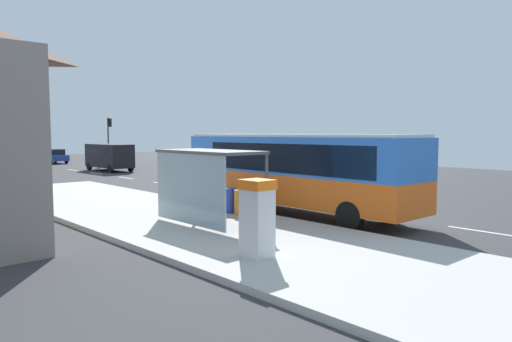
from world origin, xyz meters
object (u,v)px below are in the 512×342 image
object	(u,v)px
bus_shelter	(202,168)
recycling_bin_blue	(229,200)
recycling_bin_green	(218,198)
white_van	(109,155)
ticket_machine	(257,218)
bus	(293,168)
traffic_light_near_side	(109,134)
traffic_light_far_side	(14,132)
recycling_bin_orange	(241,202)
sedan_near	(53,156)
recycling_bin_red	(208,197)

from	to	relation	value
bus_shelter	recycling_bin_blue	bearing A→B (deg)	30.17
recycling_bin_blue	recycling_bin_green	size ratio (longest dim) A/B	1.00
white_van	recycling_bin_green	distance (m)	24.21
white_van	ticket_machine	distance (m)	31.28
bus	traffic_light_near_side	distance (m)	32.85
traffic_light_near_side	bus_shelter	bearing A→B (deg)	-110.26
bus	traffic_light_near_side	bearing A→B (deg)	77.30
traffic_light_near_side	traffic_light_far_side	xyz separation A→B (m)	(-8.60, 0.80, 0.18)
white_van	traffic_light_far_side	size ratio (longest dim) A/B	1.03
recycling_bin_orange	traffic_light_far_side	world-z (taller)	traffic_light_far_side
sedan_near	traffic_light_near_side	distance (m)	7.90
recycling_bin_green	recycling_bin_red	world-z (taller)	same
ticket_machine	bus	bearing A→B (deg)	36.48
bus	recycling_bin_blue	world-z (taller)	bus
ticket_machine	recycling_bin_orange	world-z (taller)	ticket_machine
recycling_bin_blue	sedan_near	bearing A→B (deg)	80.24
white_van	traffic_light_near_side	distance (m)	7.93
white_van	traffic_light_near_side	size ratio (longest dim) A/B	1.09
bus	recycling_bin_red	size ratio (longest dim) A/B	11.63
recycling_bin_blue	bus_shelter	world-z (taller)	bus_shelter
sedan_near	recycling_bin_orange	distance (m)	39.06
traffic_light_far_side	recycling_bin_red	bearing A→B (deg)	-92.07
ticket_machine	traffic_light_far_side	distance (m)	37.74
sedan_near	recycling_bin_green	world-z (taller)	sedan_near
recycling_bin_red	bus_shelter	distance (m)	3.77
bus	recycling_bin_green	bearing A→B (deg)	145.32
bus	traffic_light_near_side	size ratio (longest dim) A/B	2.31
recycling_bin_orange	traffic_light_far_side	bearing A→B (deg)	88.06
ticket_machine	bus_shelter	bearing A→B (deg)	71.23
sedan_near	ticket_machine	distance (m)	44.57
white_van	traffic_light_near_side	xyz separation A→B (m)	(3.30, 6.96, 1.85)
white_van	bus_shelter	world-z (taller)	bus_shelter
traffic_light_near_side	recycling_bin_orange	bearing A→B (deg)	-107.02
traffic_light_far_side	bus_shelter	distance (m)	33.27
bus	recycling_bin_green	world-z (taller)	bus
recycling_bin_blue	recycling_bin_green	distance (m)	0.70
sedan_near	recycling_bin_blue	bearing A→B (deg)	-99.76
recycling_bin_red	bus	bearing A→B (deg)	-44.22
recycling_bin_green	traffic_light_far_side	world-z (taller)	traffic_light_far_side
recycling_bin_green	bus_shelter	bearing A→B (deg)	-138.09
ticket_machine	recycling_bin_blue	xyz separation A→B (m)	(3.67, 5.58, -0.52)
recycling_bin_green	traffic_light_far_side	size ratio (longest dim) A/B	0.19
recycling_bin_green	bus_shelter	size ratio (longest dim) A/B	0.24
sedan_near	bus_shelter	bearing A→B (deg)	-102.56
white_van	recycling_bin_green	size ratio (longest dim) A/B	5.52
sedan_near	traffic_light_far_side	bearing A→B (deg)	-131.92
recycling_bin_green	recycling_bin_red	bearing A→B (deg)	90.00
traffic_light_near_side	traffic_light_far_side	distance (m)	8.64
traffic_light_far_side	bus_shelter	bearing A→B (deg)	-95.72
recycling_bin_red	traffic_light_far_side	distance (m)	30.54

